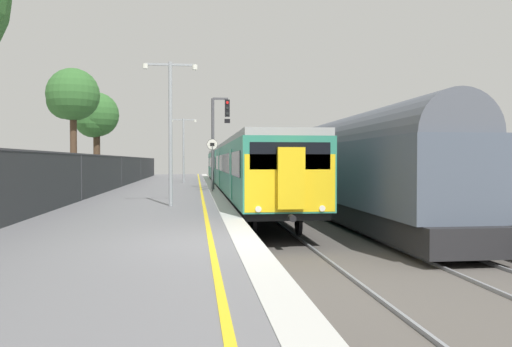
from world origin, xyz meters
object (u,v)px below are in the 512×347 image
object	(u,v)px
commuter_train_at_platform	(236,167)
platform_lamp_mid	(170,121)
background_tree_left	(95,117)
signal_gantry	(217,132)
speed_limit_sign	(212,158)
freight_train_adjacent_track	(278,164)
platform_lamp_far	(184,144)
background_tree_right	(71,97)

from	to	relation	value
commuter_train_at_platform	platform_lamp_mid	world-z (taller)	platform_lamp_mid
platform_lamp_mid	background_tree_left	bearing A→B (deg)	110.15
signal_gantry	speed_limit_sign	bearing A→B (deg)	-99.68
commuter_train_at_platform	signal_gantry	xyz separation A→B (m)	(-1.49, -4.74, 2.08)
freight_train_adjacent_track	platform_lamp_far	world-z (taller)	platform_lamp_far
platform_lamp_far	signal_gantry	bearing A→B (deg)	-77.25
platform_lamp_mid	background_tree_left	xyz separation A→B (m)	(-5.59, 15.22, 1.38)
freight_train_adjacent_track	platform_lamp_far	size ratio (longest dim) A/B	12.09
platform_lamp_far	commuter_train_at_platform	bearing A→B (deg)	-53.28
freight_train_adjacent_track	background_tree_right	world-z (taller)	background_tree_right
commuter_train_at_platform	signal_gantry	size ratio (longest dim) A/B	7.52
platform_lamp_far	background_tree_right	xyz separation A→B (m)	(-6.13, -9.40, 2.36)
signal_gantry	platform_lamp_far	distance (m)	9.91
background_tree_right	commuter_train_at_platform	bearing A→B (deg)	24.55
commuter_train_at_platform	speed_limit_sign	world-z (taller)	commuter_train_at_platform
freight_train_adjacent_track	platform_lamp_mid	size ratio (longest dim) A/B	11.25
freight_train_adjacent_track	speed_limit_sign	xyz separation A→B (m)	(-5.85, -13.80, 0.36)
speed_limit_sign	platform_lamp_mid	size ratio (longest dim) A/B	0.54
freight_train_adjacent_track	speed_limit_sign	distance (m)	14.99
platform_lamp_mid	signal_gantry	bearing A→B (deg)	78.60
freight_train_adjacent_track	background_tree_left	size ratio (longest dim) A/B	9.71
speed_limit_sign	background_tree_left	bearing A→B (deg)	138.82
background_tree_left	background_tree_right	distance (m)	4.23
commuter_train_at_platform	freight_train_adjacent_track	bearing A→B (deg)	60.07
signal_gantry	commuter_train_at_platform	bearing A→B (deg)	72.59
platform_lamp_mid	background_tree_right	bearing A→B (deg)	118.91
speed_limit_sign	background_tree_right	size ratio (longest dim) A/B	0.41
signal_gantry	background_tree_right	size ratio (longest dim) A/B	0.77
freight_train_adjacent_track	background_tree_left	xyz separation A→B (m)	(-13.26, -7.31, 3.09)
commuter_train_at_platform	background_tree_left	size ratio (longest dim) A/B	6.57
signal_gantry	background_tree_left	distance (m)	9.00
platform_lamp_mid	background_tree_left	distance (m)	16.28
commuter_train_at_platform	signal_gantry	distance (m)	5.38
commuter_train_at_platform	speed_limit_sign	distance (m)	7.11
platform_lamp_mid	platform_lamp_far	world-z (taller)	platform_lamp_mid
signal_gantry	speed_limit_sign	size ratio (longest dim) A/B	1.88
signal_gantry	platform_lamp_mid	xyz separation A→B (m)	(-2.19, -10.84, -0.18)
commuter_train_at_platform	background_tree_left	distance (m)	9.83
commuter_train_at_platform	speed_limit_sign	bearing A→B (deg)	-105.09
signal_gantry	background_tree_right	world-z (taller)	background_tree_right
platform_lamp_mid	platform_lamp_far	bearing A→B (deg)	90.00
background_tree_right	freight_train_adjacent_track	bearing A→B (deg)	39.62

